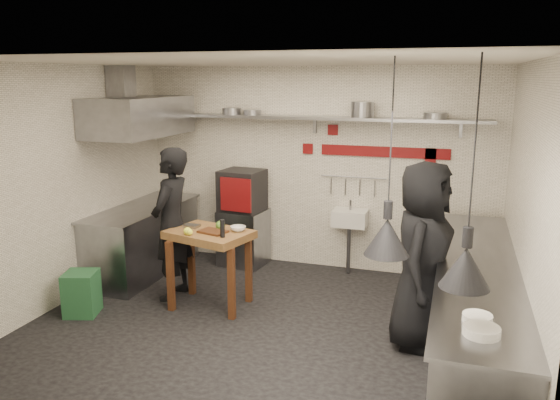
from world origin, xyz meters
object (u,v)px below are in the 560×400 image
(prep_table, at_px, (210,269))
(green_bin, at_px, (82,293))
(chef_right, at_px, (422,256))
(combi_oven, at_px, (242,190))
(chef_left, at_px, (172,224))
(oven_stand, at_px, (244,237))

(prep_table, bearing_deg, green_bin, -137.90)
(prep_table, bearing_deg, chef_right, 9.43)
(combi_oven, height_order, prep_table, combi_oven)
(chef_left, distance_m, chef_right, 2.97)
(oven_stand, relative_size, chef_right, 0.43)
(combi_oven, xyz_separation_m, chef_left, (-0.35, -1.39, -0.16))
(oven_stand, distance_m, chef_left, 1.54)
(oven_stand, relative_size, prep_table, 0.87)
(green_bin, bearing_deg, chef_right, 7.04)
(prep_table, xyz_separation_m, chef_right, (2.40, -0.22, 0.48))
(chef_left, relative_size, chef_right, 0.99)
(green_bin, distance_m, prep_table, 1.47)
(green_bin, xyz_separation_m, chef_right, (3.70, 0.46, 0.69))
(oven_stand, xyz_separation_m, prep_table, (0.19, -1.51, 0.06))
(combi_oven, xyz_separation_m, green_bin, (-1.10, -2.17, -0.84))
(prep_table, bearing_deg, oven_stand, 111.65)
(chef_left, bearing_deg, oven_stand, 162.26)
(prep_table, xyz_separation_m, chef_left, (-0.55, 0.11, 0.47))
(combi_oven, distance_m, prep_table, 1.64)
(combi_oven, xyz_separation_m, prep_table, (0.19, -1.50, -0.63))
(prep_table, relative_size, chef_right, 0.49)
(prep_table, distance_m, chef_left, 0.73)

